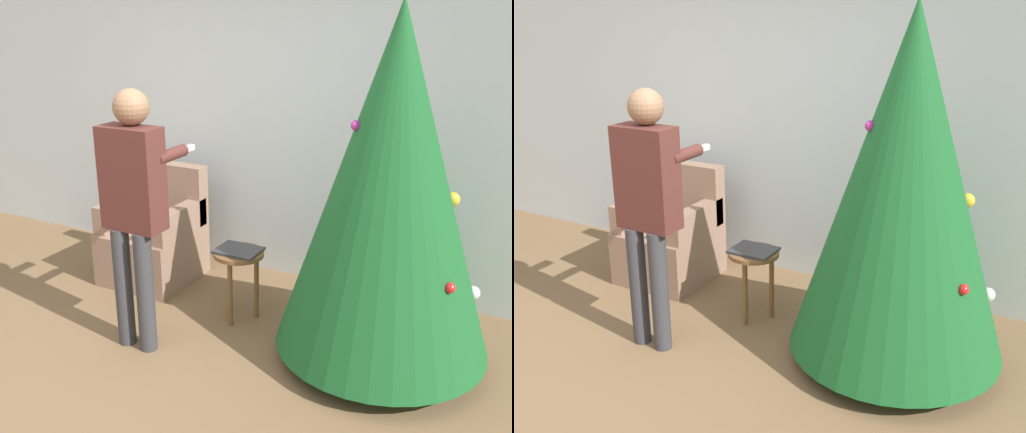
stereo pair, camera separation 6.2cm
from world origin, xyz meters
The scene contains 7 objects.
ground_plane centered at (0.00, 0.00, 0.00)m, with size 14.00×14.00×0.00m, color brown.
wall_back centered at (0.00, 2.23, 1.35)m, with size 8.00×0.06×2.70m.
christmas_tree centered at (1.39, 1.27, 1.19)m, with size 1.37×1.37×2.28m.
armchair centered at (-0.68, 1.64, 0.34)m, with size 0.69×0.72×0.95m.
person_standing centered at (-0.12, 0.71, 1.05)m, with size 0.42×0.57×1.74m.
side_stool centered at (0.31, 1.31, 0.43)m, with size 0.37×0.37×0.53m.
laptop centered at (0.31, 1.31, 0.54)m, with size 0.32×0.25×0.02m.
Camera 1 is at (2.25, -2.19, 2.22)m, focal length 42.00 mm.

